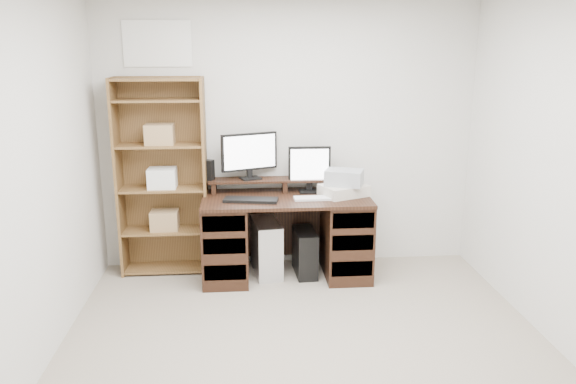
{
  "coord_description": "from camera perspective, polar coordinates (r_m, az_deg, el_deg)",
  "views": [
    {
      "loc": [
        -0.41,
        -3.19,
        2.07
      ],
      "look_at": [
        -0.05,
        1.43,
        0.85
      ],
      "focal_mm": 35.0,
      "sensor_mm": 36.0,
      "label": 1
    }
  ],
  "objects": [
    {
      "name": "mouse",
      "position": [
        4.98,
        5.96,
        -0.5
      ],
      "size": [
        0.1,
        0.08,
        0.04
      ],
      "primitive_type": "ellipsoid",
      "rotation": [
        0.0,
        0.0,
        -0.22
      ],
      "color": "silver",
      "rests_on": "desk"
    },
    {
      "name": "printer",
      "position": [
        5.08,
        5.69,
        0.18
      ],
      "size": [
        0.48,
        0.43,
        0.1
      ],
      "primitive_type": "cube",
      "rotation": [
        0.0,
        0.0,
        0.41
      ],
      "color": "beige",
      "rests_on": "desk"
    },
    {
      "name": "room",
      "position": [
        3.32,
        2.73,
        0.47
      ],
      "size": [
        3.54,
        4.04,
        2.54
      ],
      "color": "gray",
      "rests_on": "ground"
    },
    {
      "name": "tower_black",
      "position": [
        5.22,
        1.73,
        -6.12
      ],
      "size": [
        0.21,
        0.43,
        0.42
      ],
      "rotation": [
        0.0,
        0.0,
        0.06
      ],
      "color": "black",
      "rests_on": "ground"
    },
    {
      "name": "riser_shelf",
      "position": [
        5.2,
        -0.36,
        1.1
      ],
      "size": [
        1.4,
        0.22,
        0.12
      ],
      "color": "black",
      "rests_on": "desk"
    },
    {
      "name": "keyboard_black",
      "position": [
        4.89,
        -3.8,
        -0.81
      ],
      "size": [
        0.49,
        0.23,
        0.03
      ],
      "primitive_type": "cube",
      "rotation": [
        0.0,
        0.0,
        -0.17
      ],
      "color": "black",
      "rests_on": "desk"
    },
    {
      "name": "basket",
      "position": [
        5.05,
        5.73,
        1.48
      ],
      "size": [
        0.38,
        0.33,
        0.14
      ],
      "primitive_type": "cube",
      "rotation": [
        0.0,
        0.0,
        -0.35
      ],
      "color": "#9CA1A6",
      "rests_on": "printer"
    },
    {
      "name": "keyboard_white",
      "position": [
        4.95,
        3.09,
        -0.63
      ],
      "size": [
        0.43,
        0.14,
        0.02
      ],
      "primitive_type": "cube",
      "rotation": [
        0.0,
        0.0,
        0.02
      ],
      "color": "silver",
      "rests_on": "desk"
    },
    {
      "name": "speaker",
      "position": [
        5.17,
        -8.0,
        2.22
      ],
      "size": [
        0.1,
        0.1,
        0.18
      ],
      "primitive_type": "cube",
      "rotation": [
        0.0,
        0.0,
        -0.41
      ],
      "color": "black",
      "rests_on": "riser_shelf"
    },
    {
      "name": "tower_silver",
      "position": [
        5.23,
        -2.21,
        -5.63
      ],
      "size": [
        0.29,
        0.53,
        0.5
      ],
      "primitive_type": "cube",
      "rotation": [
        0.0,
        0.0,
        0.14
      ],
      "color": "silver",
      "rests_on": "ground"
    },
    {
      "name": "desk",
      "position": [
        5.13,
        -0.19,
        -4.38
      ],
      "size": [
        1.5,
        0.7,
        0.75
      ],
      "color": "black",
      "rests_on": "ground"
    },
    {
      "name": "monitor_small",
      "position": [
        5.15,
        2.19,
        2.51
      ],
      "size": [
        0.39,
        0.14,
        0.42
      ],
      "rotation": [
        0.0,
        0.0,
        -0.01
      ],
      "color": "black",
      "rests_on": "desk"
    },
    {
      "name": "bookshelf",
      "position": [
        5.23,
        -12.62,
        1.65
      ],
      "size": [
        0.8,
        0.3,
        1.8
      ],
      "color": "brown",
      "rests_on": "ground"
    },
    {
      "name": "monitor_wide",
      "position": [
        5.15,
        -3.95,
        3.93
      ],
      "size": [
        0.51,
        0.23,
        0.42
      ],
      "rotation": [
        0.0,
        0.0,
        0.37
      ],
      "color": "black",
      "rests_on": "riser_shelf"
    }
  ]
}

